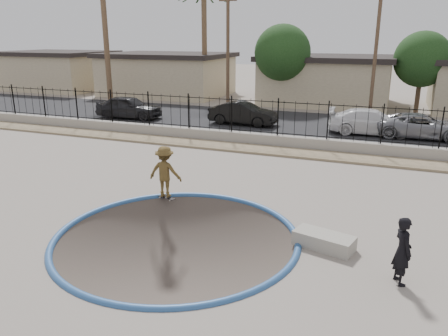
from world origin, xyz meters
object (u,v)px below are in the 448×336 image
car_d (422,126)px  car_a (129,107)px  videographer (402,251)px  skateboard (166,197)px  car_b (243,113)px  car_c (372,122)px  skater (165,174)px  concrete_ledge (324,241)px

car_d → car_a: bearing=89.5°
car_a → videographer: bearing=-136.3°
skateboard → car_a: 15.98m
car_a → car_d: bearing=-92.2°
videographer → car_b: 18.75m
skateboard → car_d: size_ratio=0.16×
car_b → car_a: bearing=97.2°
skateboard → videographer: bearing=-3.5°
car_a → car_b: 8.02m
videographer → skateboard: bearing=43.6°
skateboard → car_c: 14.74m
skateboard → car_b: bearing=114.1°
car_c → skateboard: bearing=151.2°
skater → car_b: 13.51m
car_a → car_c: (15.79, 0.71, -0.05)m
concrete_ledge → car_b: bearing=116.2°
videographer → car_a: (-17.34, 15.54, -0.02)m
skateboard → car_c: car_c is taller
concrete_ledge → skater: bearing=163.4°
car_b → car_c: (7.80, 0.00, 0.00)m
skateboard → car_d: car_d is taller
skater → car_d: size_ratio=0.38×
car_a → car_b: car_a is taller
skateboard → car_d: bearing=73.9°
skater → skateboard: size_ratio=2.37×
car_a → car_c: size_ratio=0.92×
videographer → car_b: size_ratio=0.38×
skater → car_b: (-1.70, 13.40, -0.15)m
skater → car_d: skater is taller
car_c → skater: bearing=151.2°
skater → car_c: skater is taller
skateboard → videographer: (7.65, -2.85, 0.77)m
skater → car_a: size_ratio=0.40×
skater → car_b: bearing=-88.1°
videographer → concrete_ledge: 2.30m
concrete_ledge → car_a: size_ratio=0.36×
skateboard → car_b: size_ratio=0.18×
videographer → car_a: videographer is taller
videographer → concrete_ledge: bearing=33.3°
videographer → car_d: (1.06, 16.25, -0.12)m
car_b → car_d: size_ratio=0.90×
skater → videographer: bearing=154.3°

